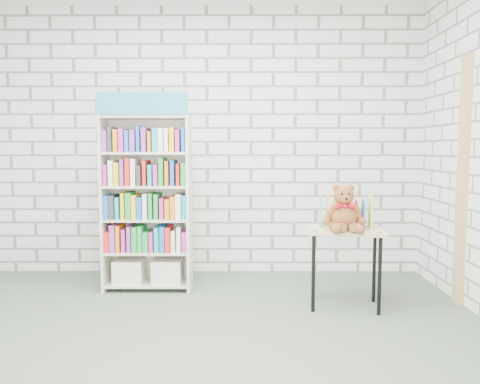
{
  "coord_description": "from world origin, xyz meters",
  "views": [
    {
      "loc": [
        0.37,
        -2.98,
        1.32
      ],
      "look_at": [
        0.35,
        0.95,
        0.96
      ],
      "focal_mm": 35.0,
      "sensor_mm": 36.0,
      "label": 1
    }
  ],
  "objects": [
    {
      "name": "display_table",
      "position": [
        1.23,
        0.86,
        0.57
      ],
      "size": [
        0.67,
        0.51,
        0.66
      ],
      "color": "tan",
      "rests_on": "ground"
    },
    {
      "name": "table_books",
      "position": [
        1.25,
        0.96,
        0.79
      ],
      "size": [
        0.45,
        0.25,
        0.26
      ],
      "color": "#2BBAAE",
      "rests_on": "display_table"
    },
    {
      "name": "bookshelf",
      "position": [
        -0.51,
        1.36,
        0.83
      ],
      "size": [
        0.81,
        0.32,
        1.83
      ],
      "color": "beige",
      "rests_on": "ground"
    },
    {
      "name": "ground",
      "position": [
        0.0,
        0.0,
        0.0
      ],
      "size": [
        4.5,
        4.5,
        0.0
      ],
      "primitive_type": "plane",
      "color": "#485547",
      "rests_on": "ground"
    },
    {
      "name": "teddy_bear",
      "position": [
        1.19,
        0.76,
        0.81
      ],
      "size": [
        0.35,
        0.32,
        0.38
      ],
      "color": "brown",
      "rests_on": "display_table"
    },
    {
      "name": "room_shell",
      "position": [
        0.0,
        0.0,
        1.78
      ],
      "size": [
        4.52,
        4.02,
        2.81
      ],
      "color": "silver",
      "rests_on": "ground"
    },
    {
      "name": "door_trim",
      "position": [
        2.23,
        0.95,
        1.05
      ],
      "size": [
        0.05,
        0.12,
        2.1
      ],
      "primitive_type": "cube",
      "color": "tan",
      "rests_on": "ground"
    }
  ]
}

